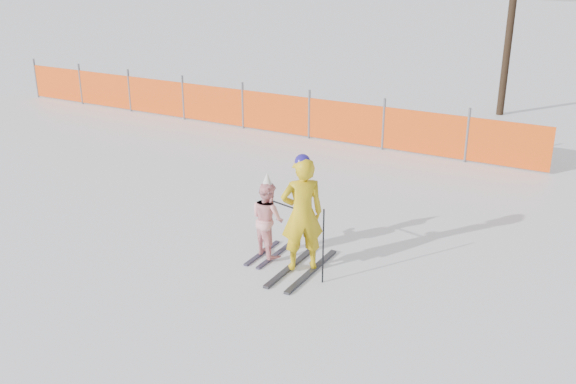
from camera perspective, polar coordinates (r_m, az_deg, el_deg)
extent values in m
plane|color=white|center=(9.95, -1.42, -6.29)|extent=(120.00, 120.00, 0.00)
cube|color=black|center=(9.81, 0.34, -6.58)|extent=(0.09, 1.54, 0.04)
cube|color=black|center=(9.67, 2.11, -7.03)|extent=(0.09, 1.54, 0.04)
imported|color=gold|center=(9.36, 1.26, -1.97)|extent=(0.75, 0.73, 1.74)
sphere|color=navy|center=(9.08, 1.30, 2.69)|extent=(0.23, 0.23, 0.23)
cube|color=black|center=(10.22, -2.32, -5.43)|extent=(0.09, 0.98, 0.03)
cube|color=black|center=(10.12, -1.25, -5.70)|extent=(0.09, 0.98, 0.03)
imported|color=#FEA6AE|center=(9.91, -1.82, -2.39)|extent=(0.72, 0.66, 1.20)
cone|color=silver|center=(9.68, -1.87, 1.08)|extent=(0.19, 0.19, 0.24)
cylinder|color=black|center=(9.15, 3.14, -4.86)|extent=(0.02, 0.02, 1.15)
cylinder|color=black|center=(9.56, -0.33, -1.17)|extent=(0.45, 0.13, 0.02)
cylinder|color=#595960|center=(22.63, -21.49, 9.40)|extent=(0.06, 0.06, 1.25)
cylinder|color=#595960|center=(21.15, -17.95, 9.12)|extent=(0.06, 0.06, 1.25)
cylinder|color=#595960|center=(19.75, -13.91, 8.75)|extent=(0.06, 0.06, 1.25)
cylinder|color=#595960|center=(18.46, -9.29, 8.28)|extent=(0.06, 0.06, 1.25)
cylinder|color=#595960|center=(17.31, -4.03, 7.67)|extent=(0.06, 0.06, 1.25)
cylinder|color=#595960|center=(16.32, 1.90, 6.91)|extent=(0.06, 0.06, 1.25)
cylinder|color=#595960|center=(15.53, 8.49, 5.97)|extent=(0.06, 0.06, 1.25)
cylinder|color=#595960|center=(14.97, 15.65, 4.87)|extent=(0.06, 0.06, 1.25)
cube|color=#F04C0C|center=(17.37, -4.28, 7.46)|extent=(15.82, 0.03, 1.00)
cylinder|color=black|center=(19.45, 19.34, 15.47)|extent=(0.21, 0.21, 6.23)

